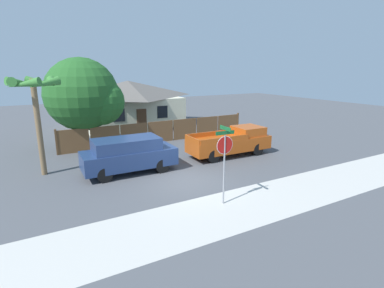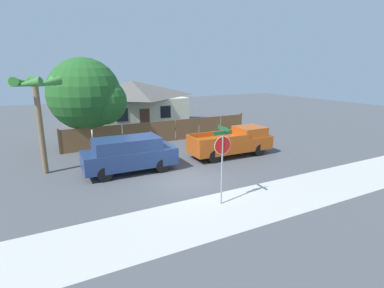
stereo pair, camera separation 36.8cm
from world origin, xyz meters
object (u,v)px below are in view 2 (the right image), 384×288
Objects in this scene: orange_pickup at (233,142)px; stop_sign at (222,153)px; oak_tree at (89,96)px; red_suv at (129,154)px; house at (132,102)px; palm_tree at (36,91)px.

stop_sign is at bearing -128.03° from orange_pickup.
oak_tree is 7.03m from red_suv.
oak_tree is at bearing 140.77° from orange_pickup.
red_suv reaches higher than orange_pickup.
stop_sign reaches higher than red_suv.
oak_tree is 10.37m from orange_pickup.
oak_tree is (-5.19, -7.05, 1.40)m from house.
palm_tree reaches higher than house.
red_suv is 1.51× the size of stop_sign.
oak_tree is at bearing 107.12° from stop_sign.
house reaches higher than orange_pickup.
house is at bearing 86.65° from stop_sign.
oak_tree is at bearing 98.33° from red_suv.
orange_pickup is 1.67× the size of stop_sign.
house is 19.28m from stop_sign.
palm_tree reaches higher than stop_sign.
orange_pickup is at bearing -79.82° from house.
oak_tree reaches higher than palm_tree.
stop_sign is (-4.59, -5.62, 1.32)m from orange_pickup.
house is 14.50m from palm_tree.
oak_tree is at bearing -126.34° from house.
red_suv is at bearing -178.84° from orange_pickup.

